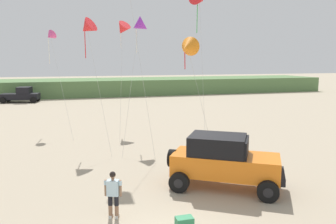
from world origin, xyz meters
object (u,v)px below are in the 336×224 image
object	(u,v)px
kite_white_parafoil	(87,28)
kite_pink_ribbon	(138,26)
distant_pickup	(21,95)
cooler_box	(184,223)
kite_orange_streamer	(188,47)
kite_purple_stunt	(122,29)
kite_red_delta	(50,36)
jeep	(224,160)
person_watching	(113,192)

from	to	relation	value
kite_white_parafoil	kite_pink_ribbon	xyz separation A→B (m)	(3.38, 0.78, 0.30)
distant_pickup	kite_white_parafoil	size ratio (longest dim) A/B	0.60
cooler_box	kite_orange_streamer	xyz separation A→B (m)	(2.89, 8.04, 5.89)
cooler_box	kite_purple_stunt	size ratio (longest dim) A/B	0.07
distant_pickup	kite_red_delta	size ratio (longest dim) A/B	0.62
cooler_box	distant_pickup	distance (m)	38.36
kite_pink_ribbon	kite_red_delta	size ratio (longest dim) A/B	1.08
jeep	kite_red_delta	world-z (taller)	kite_red_delta
person_watching	distant_pickup	distance (m)	36.54
jeep	cooler_box	xyz separation A→B (m)	(-2.73, -2.88, -1.01)
cooler_box	kite_pink_ribbon	world-z (taller)	kite_pink_ribbon
kite_white_parafoil	kite_red_delta	bearing A→B (deg)	112.77
person_watching	kite_red_delta	distance (m)	18.09
cooler_box	kite_white_parafoil	distance (m)	14.33
cooler_box	kite_orange_streamer	bearing A→B (deg)	70.48
kite_white_parafoil	kite_red_delta	xyz separation A→B (m)	(-2.48, 5.92, -0.16)
distant_pickup	kite_purple_stunt	distance (m)	23.07
kite_purple_stunt	cooler_box	bearing A→B (deg)	-92.51
cooler_box	kite_pink_ribbon	distance (m)	15.03
kite_pink_ribbon	kite_orange_streamer	bearing A→B (deg)	-70.54
cooler_box	kite_red_delta	xyz separation A→B (m)	(-4.73, 18.12, 7.02)
cooler_box	kite_pink_ribbon	size ratio (longest dim) A/B	0.07
kite_orange_streamer	distant_pickup	bearing A→B (deg)	113.27
person_watching	cooler_box	xyz separation A→B (m)	(2.10, -1.36, -0.75)
cooler_box	kite_white_parafoil	xyz separation A→B (m)	(-2.24, 12.20, 7.18)
jeep	person_watching	world-z (taller)	jeep
kite_white_parafoil	kite_pink_ribbon	bearing A→B (deg)	13.00
cooler_box	kite_orange_streamer	world-z (taller)	kite_orange_streamer
jeep	kite_red_delta	size ratio (longest dim) A/B	0.64
kite_orange_streamer	kite_white_parafoil	world-z (taller)	kite_white_parafoil
cooler_box	person_watching	bearing A→B (deg)	147.34
person_watching	jeep	bearing A→B (deg)	17.37
jeep	kite_orange_streamer	world-z (taller)	kite_orange_streamer
cooler_box	kite_red_delta	bearing A→B (deg)	104.86
kite_purple_stunt	jeep	bearing A→B (deg)	-82.49
person_watching	kite_red_delta	bearing A→B (deg)	98.89
person_watching	cooler_box	world-z (taller)	person_watching
kite_white_parafoil	jeep	bearing A→B (deg)	-61.92
kite_purple_stunt	person_watching	bearing A→B (deg)	-99.99
distant_pickup	kite_red_delta	xyz separation A→B (m)	(4.89, -19.00, 6.27)
jeep	kite_white_parafoil	xyz separation A→B (m)	(-4.98, 9.33, 6.17)
kite_white_parafoil	kite_red_delta	size ratio (longest dim) A/B	1.04
cooler_box	kite_purple_stunt	xyz separation A→B (m)	(0.78, 17.72, 7.64)
jeep	kite_orange_streamer	distance (m)	7.10
jeep	distant_pickup	xyz separation A→B (m)	(-12.35, 34.25, -0.26)
kite_purple_stunt	kite_pink_ribbon	size ratio (longest dim) A/B	1.03
kite_purple_stunt	kite_white_parafoil	bearing A→B (deg)	-118.67
cooler_box	kite_purple_stunt	world-z (taller)	kite_purple_stunt
distant_pickup	kite_purple_stunt	bearing A→B (deg)	-61.81
jeep	cooler_box	distance (m)	4.09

